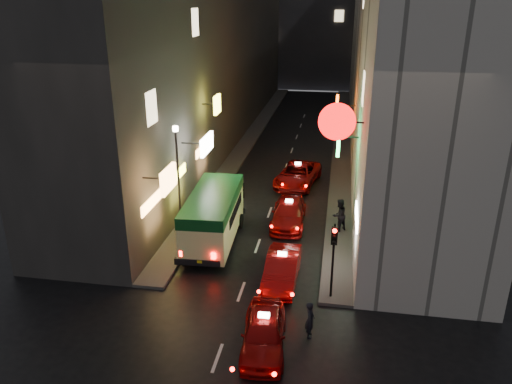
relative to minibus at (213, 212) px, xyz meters
The scene contains 14 objects.
building_left 22.88m from the minibus, 104.98° to the left, with size 7.59×52.00×18.00m.
building_right 24.49m from the minibus, 63.66° to the left, with size 8.04×52.00×18.00m.
building_far 53.83m from the minibus, 87.42° to the left, with size 30.00×10.00×22.00m, color #38383D.
sidewalk_left 21.13m from the minibus, 95.07° to the left, with size 1.50×52.00×0.15m, color #43403E.
sidewalk_right 22.07m from the minibus, 72.45° to the left, with size 1.50×52.00×0.15m, color #43403E.
minibus is the anchor object (origin of this frame).
taxi_near 9.13m from the minibus, 63.95° to the right, with size 2.50×5.20×1.77m.
taxi_second 5.38m from the minibus, 39.34° to the right, with size 2.09×5.04×1.77m.
taxi_third 4.91m from the minibus, 39.52° to the left, with size 2.14×5.01×1.75m.
taxi_far 10.32m from the minibus, 69.35° to the left, with size 3.12×5.77×1.91m.
pedestrian_crossing 9.17m from the minibus, 51.77° to the right, with size 0.58×0.37×1.75m, color black.
pedestrian_sidewalk 7.03m from the minibus, 19.50° to the left, with size 0.80×0.50×2.13m, color black.
traffic_light 7.89m from the minibus, 35.44° to the right, with size 0.26×0.43×3.50m.
lamp_post 2.65m from the minibus, behind, with size 0.28×0.28×6.22m.
Camera 1 is at (3.91, -10.44, 12.46)m, focal length 35.00 mm.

